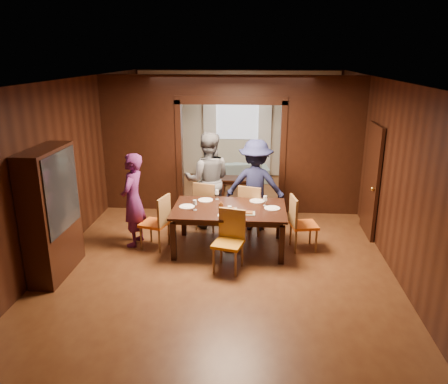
# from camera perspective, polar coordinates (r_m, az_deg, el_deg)

# --- Properties ---
(floor) EXTENTS (9.00, 9.00, 0.00)m
(floor) POSITION_cam_1_polar(r_m,az_deg,el_deg) (8.20, 0.11, -6.15)
(floor) COLOR #572E18
(floor) RESTS_ON ground
(ceiling) EXTENTS (5.50, 9.00, 0.02)m
(ceiling) POSITION_cam_1_polar(r_m,az_deg,el_deg) (7.51, 0.13, 14.52)
(ceiling) COLOR silver
(ceiling) RESTS_ON room_walls
(room_walls) EXTENTS (5.52, 9.01, 2.90)m
(room_walls) POSITION_cam_1_polar(r_m,az_deg,el_deg) (9.56, 0.99, 6.77)
(room_walls) COLOR black
(room_walls) RESTS_ON floor
(person_purple) EXTENTS (0.46, 0.65, 1.68)m
(person_purple) POSITION_cam_1_polar(r_m,az_deg,el_deg) (7.87, -11.80, -1.04)
(person_purple) COLOR #581E57
(person_purple) RESTS_ON floor
(person_grey) EXTENTS (0.97, 0.78, 1.89)m
(person_grey) POSITION_cam_1_polar(r_m,az_deg,el_deg) (8.53, -2.12, 1.56)
(person_grey) COLOR #515359
(person_grey) RESTS_ON floor
(person_navy) EXTENTS (1.21, 0.78, 1.78)m
(person_navy) POSITION_cam_1_polar(r_m,az_deg,el_deg) (8.42, 4.14, 0.89)
(person_navy) COLOR #1B1F44
(person_navy) RESTS_ON floor
(sofa) EXTENTS (2.02, 1.04, 0.56)m
(sofa) POSITION_cam_1_polar(r_m,az_deg,el_deg) (11.75, 1.09, 2.73)
(sofa) COLOR #84A6AD
(sofa) RESTS_ON floor
(serving_bowl) EXTENTS (0.33, 0.33, 0.08)m
(serving_bowl) POSITION_cam_1_polar(r_m,az_deg,el_deg) (7.59, 1.08, -1.65)
(serving_bowl) COLOR black
(serving_bowl) RESTS_ON dining_table
(dining_table) EXTENTS (1.95, 1.21, 0.76)m
(dining_table) POSITION_cam_1_polar(r_m,az_deg,el_deg) (7.69, 0.69, -4.76)
(dining_table) COLOR black
(dining_table) RESTS_ON floor
(coffee_table) EXTENTS (0.80, 0.50, 0.40)m
(coffee_table) POSITION_cam_1_polar(r_m,az_deg,el_deg) (10.74, 1.57, 0.83)
(coffee_table) COLOR black
(coffee_table) RESTS_ON floor
(chair_left) EXTENTS (0.54, 0.54, 0.97)m
(chair_left) POSITION_cam_1_polar(r_m,az_deg,el_deg) (7.79, -9.08, -3.86)
(chair_left) COLOR #DA5C14
(chair_left) RESTS_ON floor
(chair_right) EXTENTS (0.51, 0.51, 0.97)m
(chair_right) POSITION_cam_1_polar(r_m,az_deg,el_deg) (7.75, 10.40, -4.03)
(chair_right) COLOR orange
(chair_right) RESTS_ON floor
(chair_far_l) EXTENTS (0.55, 0.55, 0.97)m
(chair_far_l) POSITION_cam_1_polar(r_m,az_deg,el_deg) (8.54, -2.05, -1.67)
(chair_far_l) COLOR orange
(chair_far_l) RESTS_ON floor
(chair_far_r) EXTENTS (0.55, 0.55, 0.97)m
(chair_far_r) POSITION_cam_1_polar(r_m,az_deg,el_deg) (8.36, 3.73, -2.14)
(chair_far_r) COLOR #DB5E14
(chair_far_r) RESTS_ON floor
(chair_near) EXTENTS (0.53, 0.53, 0.97)m
(chair_near) POSITION_cam_1_polar(r_m,az_deg,el_deg) (6.90, 0.54, -6.53)
(chair_near) COLOR #C07512
(chair_near) RESTS_ON floor
(hutch) EXTENTS (0.40, 1.20, 2.00)m
(hutch) POSITION_cam_1_polar(r_m,az_deg,el_deg) (7.12, -21.63, -2.58)
(hutch) COLOR black
(hutch) RESTS_ON floor
(door_right) EXTENTS (0.06, 0.90, 2.10)m
(door_right) POSITION_cam_1_polar(r_m,az_deg,el_deg) (8.56, 18.71, 1.40)
(door_right) COLOR black
(door_right) RESTS_ON floor
(window_far) EXTENTS (1.20, 0.03, 1.30)m
(window_far) POSITION_cam_1_polar(r_m,az_deg,el_deg) (12.04, 1.76, 9.98)
(window_far) COLOR silver
(window_far) RESTS_ON back_wall
(curtain_left) EXTENTS (0.35, 0.06, 2.40)m
(curtain_left) POSITION_cam_1_polar(r_m,az_deg,el_deg) (12.13, -1.84, 7.89)
(curtain_left) COLOR white
(curtain_left) RESTS_ON back_wall
(curtain_right) EXTENTS (0.35, 0.06, 2.40)m
(curtain_right) POSITION_cam_1_polar(r_m,az_deg,el_deg) (12.06, 5.32, 7.76)
(curtain_right) COLOR white
(curtain_right) RESTS_ON back_wall
(plate_left) EXTENTS (0.27, 0.27, 0.01)m
(plate_left) POSITION_cam_1_polar(r_m,az_deg,el_deg) (7.63, -4.86, -1.89)
(plate_left) COLOR white
(plate_left) RESTS_ON dining_table
(plate_far_l) EXTENTS (0.27, 0.27, 0.01)m
(plate_far_l) POSITION_cam_1_polar(r_m,az_deg,el_deg) (7.94, -2.43, -1.05)
(plate_far_l) COLOR white
(plate_far_l) RESTS_ON dining_table
(plate_far_r) EXTENTS (0.27, 0.27, 0.01)m
(plate_far_r) POSITION_cam_1_polar(r_m,az_deg,el_deg) (7.91, 4.35, -1.17)
(plate_far_r) COLOR silver
(plate_far_r) RESTS_ON dining_table
(plate_right) EXTENTS (0.27, 0.27, 0.01)m
(plate_right) POSITION_cam_1_polar(r_m,az_deg,el_deg) (7.57, 6.31, -2.11)
(plate_right) COLOR white
(plate_right) RESTS_ON dining_table
(plate_near) EXTENTS (0.27, 0.27, 0.01)m
(plate_near) POSITION_cam_1_polar(r_m,az_deg,el_deg) (7.19, 0.24, -3.09)
(plate_near) COLOR white
(plate_near) RESTS_ON dining_table
(platter_a) EXTENTS (0.30, 0.20, 0.04)m
(platter_a) POSITION_cam_1_polar(r_m,az_deg,el_deg) (7.44, 0.50, -2.26)
(platter_a) COLOR gray
(platter_a) RESTS_ON dining_table
(platter_b) EXTENTS (0.30, 0.20, 0.04)m
(platter_b) POSITION_cam_1_polar(r_m,az_deg,el_deg) (7.28, 2.89, -2.74)
(platter_b) COLOR gray
(platter_b) RESTS_ON dining_table
(wineglass_left) EXTENTS (0.08, 0.08, 0.18)m
(wineglass_left) POSITION_cam_1_polar(r_m,az_deg,el_deg) (7.43, -3.84, -1.72)
(wineglass_left) COLOR silver
(wineglass_left) RESTS_ON dining_table
(wineglass_far) EXTENTS (0.08, 0.08, 0.18)m
(wineglass_far) POSITION_cam_1_polar(r_m,az_deg,el_deg) (7.96, -0.93, -0.34)
(wineglass_far) COLOR white
(wineglass_far) RESTS_ON dining_table
(wineglass_right) EXTENTS (0.08, 0.08, 0.18)m
(wineglass_right) POSITION_cam_1_polar(r_m,az_deg,el_deg) (7.67, 5.40, -1.15)
(wineglass_right) COLOR white
(wineglass_right) RESTS_ON dining_table
(tumbler) EXTENTS (0.07, 0.07, 0.14)m
(tumbler) POSITION_cam_1_polar(r_m,az_deg,el_deg) (7.24, 0.75, -2.39)
(tumbler) COLOR white
(tumbler) RESTS_ON dining_table
(condiment_jar) EXTENTS (0.08, 0.08, 0.11)m
(condiment_jar) POSITION_cam_1_polar(r_m,az_deg,el_deg) (7.52, -0.41, -1.74)
(condiment_jar) COLOR #502A12
(condiment_jar) RESTS_ON dining_table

